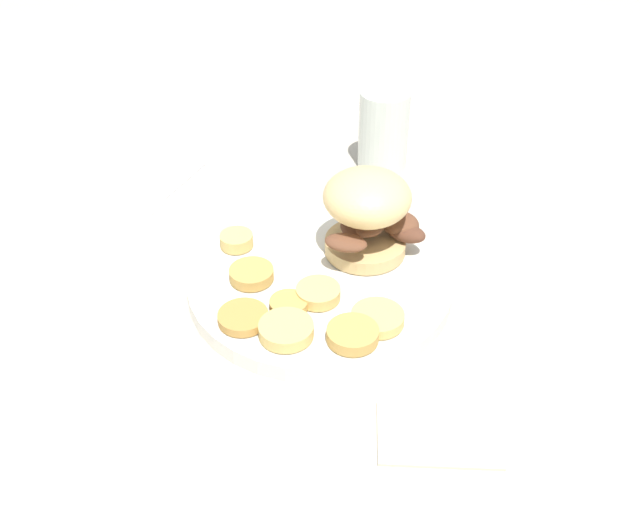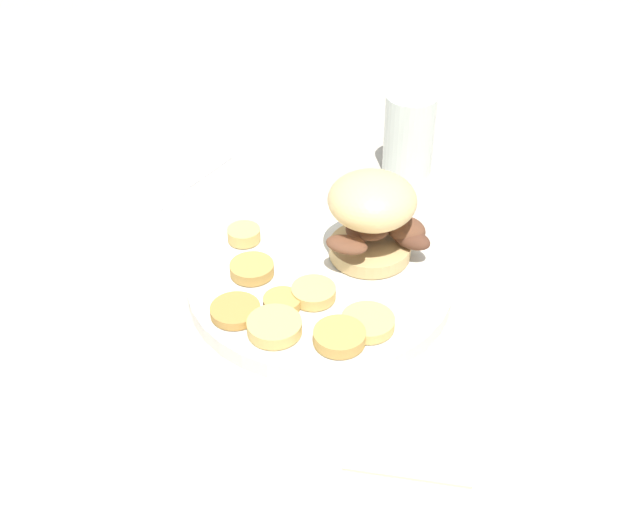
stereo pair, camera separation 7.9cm
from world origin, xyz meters
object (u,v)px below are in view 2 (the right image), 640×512
at_px(dinner_plate, 320,281).
at_px(sandwich, 374,215).
at_px(fork, 189,183).
at_px(drinking_glass, 409,134).

bearing_deg(dinner_plate, sandwich, 97.98).
xyz_separation_m(dinner_plate, fork, (-0.27, -0.07, -0.01)).
distance_m(sandwich, fork, 0.30).
bearing_deg(sandwich, fork, -152.90).
height_order(sandwich, drinking_glass, sandwich).
relative_size(fork, drinking_glass, 1.31).
bearing_deg(drinking_glass, fork, -107.19).
relative_size(dinner_plate, sandwich, 2.20).
bearing_deg(fork, sandwich, 27.10).
distance_m(sandwich, drinking_glass, 0.23).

